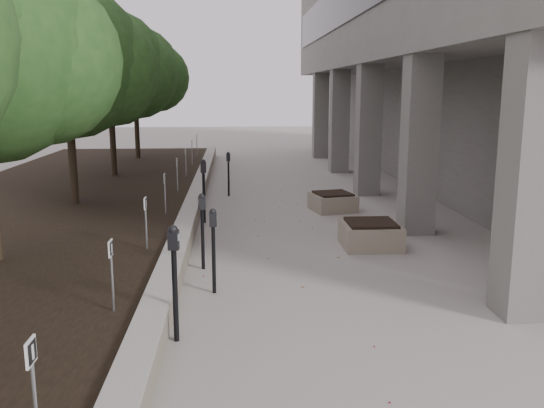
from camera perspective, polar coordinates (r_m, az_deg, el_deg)
name	(u,v)px	position (r m, az deg, el deg)	size (l,w,h in m)	color
ground	(296,351)	(7.59, 2.39, -14.20)	(90.00, 90.00, 0.00)	gray
retaining_wall	(196,200)	(16.13, -7.50, 0.37)	(0.39, 26.00, 0.50)	gray
planting_bed	(59,204)	(16.79, -20.11, 0.03)	(7.00, 26.00, 0.40)	black
crabapple_tree_3	(68,95)	(15.36, -19.34, 10.08)	(4.60, 4.00, 5.44)	#234A1C
crabapple_tree_4	(110,93)	(20.22, -15.56, 10.42)	(4.60, 4.00, 5.44)	#234A1C
crabapple_tree_5	(135,92)	(25.14, -13.25, 10.60)	(4.60, 4.00, 5.44)	#234A1C
parking_sign_1	(35,396)	(5.18, -22.24, -17.01)	(0.04, 0.22, 0.96)	black
parking_sign_2	(112,276)	(7.85, -15.40, -6.82)	(0.04, 0.22, 0.96)	black
parking_sign_3	(146,224)	(10.70, -12.24, -1.88)	(0.04, 0.22, 0.96)	black
parking_sign_4	(165,194)	(13.62, -10.43, 0.96)	(0.04, 0.22, 0.96)	black
parking_sign_5	(177,175)	(16.56, -9.26, 2.80)	(0.04, 0.22, 0.96)	black
parking_sign_6	(186,162)	(19.52, -8.44, 4.09)	(0.04, 0.22, 0.96)	black
parking_sign_7	(192,152)	(22.50, -7.84, 5.03)	(0.04, 0.22, 0.96)	black
parking_sign_8	(197,145)	(25.47, -7.38, 5.75)	(0.04, 0.22, 0.96)	black
parking_meter_1	(175,284)	(7.67, -9.50, -7.73)	(0.15, 0.11, 1.57)	black
parking_meter_2	(214,251)	(9.39, -5.75, -4.62)	(0.14, 0.10, 1.40)	black
parking_meter_3	(203,232)	(10.66, -6.82, -2.70)	(0.14, 0.10, 1.42)	black
parking_meter_4	(204,191)	(14.38, -6.70, 1.26)	(0.16, 0.11, 1.58)	black
parking_meter_5	(229,174)	(17.95, -4.28, 2.94)	(0.14, 0.10, 1.37)	black
planter_front	(371,234)	(12.35, 9.63, -2.92)	(1.18, 1.18, 0.55)	gray
planter_back	(333,202)	(15.88, 5.98, 0.24)	(1.08, 1.08, 0.50)	gray
berry_scatter	(266,246)	(12.27, -0.57, -4.13)	(3.30, 14.10, 0.02)	maroon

